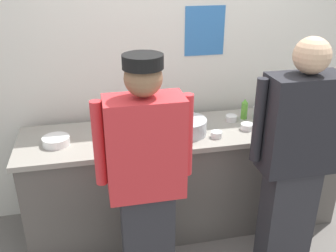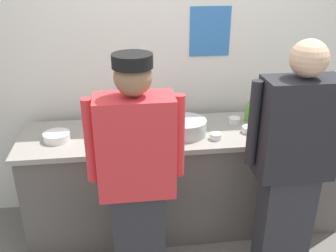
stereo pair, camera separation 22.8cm
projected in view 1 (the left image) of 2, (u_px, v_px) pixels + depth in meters
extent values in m
plane|color=slate|center=(195.00, 248.00, 3.04)|extent=(9.00, 9.00, 0.00)
cube|color=silver|center=(173.00, 46.00, 3.15)|extent=(4.05, 0.10, 2.92)
cube|color=#3370B7|center=(205.00, 31.00, 3.10)|extent=(0.34, 0.01, 0.40)
cube|color=#56514C|center=(185.00, 180.00, 3.17)|extent=(2.53, 0.60, 0.85)
cube|color=gray|center=(186.00, 132.00, 2.99)|extent=(2.58, 0.66, 0.04)
cube|color=#2D2D33|center=(148.00, 242.00, 2.53)|extent=(0.33, 0.20, 0.80)
cube|color=red|center=(145.00, 147.00, 2.23)|extent=(0.47, 0.24, 0.63)
cylinder|color=red|center=(99.00, 144.00, 2.20)|extent=(0.07, 0.07, 0.54)
cylinder|color=red|center=(187.00, 136.00, 2.31)|extent=(0.07, 0.07, 0.54)
sphere|color=#8C6647|center=(143.00, 78.00, 2.06)|extent=(0.22, 0.22, 0.22)
cylinder|color=black|center=(143.00, 61.00, 2.02)|extent=(0.23, 0.23, 0.08)
cube|color=#2D2D33|center=(286.00, 218.00, 2.73)|extent=(0.35, 0.20, 0.83)
cube|color=#232328|center=(301.00, 124.00, 2.42)|extent=(0.49, 0.24, 0.66)
cylinder|color=#232328|center=(259.00, 121.00, 2.39)|extent=(0.07, 0.07, 0.56)
sphere|color=tan|center=(312.00, 55.00, 2.23)|extent=(0.23, 0.23, 0.23)
cylinder|color=white|center=(57.00, 144.00, 2.75)|extent=(0.20, 0.20, 0.01)
cylinder|color=white|center=(56.00, 142.00, 2.74)|extent=(0.20, 0.20, 0.01)
cylinder|color=white|center=(56.00, 141.00, 2.74)|extent=(0.20, 0.20, 0.01)
cylinder|color=white|center=(56.00, 139.00, 2.73)|extent=(0.20, 0.20, 0.01)
cylinder|color=white|center=(56.00, 138.00, 2.73)|extent=(0.20, 0.20, 0.01)
cylinder|color=white|center=(275.00, 124.00, 3.06)|extent=(0.22, 0.22, 0.01)
cylinder|color=white|center=(275.00, 123.00, 3.06)|extent=(0.22, 0.22, 0.01)
cylinder|color=white|center=(275.00, 122.00, 3.05)|extent=(0.22, 0.22, 0.01)
cylinder|color=white|center=(276.00, 120.00, 3.05)|extent=(0.22, 0.22, 0.01)
cylinder|color=white|center=(276.00, 119.00, 3.04)|extent=(0.22, 0.22, 0.01)
cylinder|color=#B7BABF|center=(186.00, 127.00, 2.90)|extent=(0.31, 0.31, 0.12)
cube|color=#B7BABF|center=(134.00, 132.00, 2.92)|extent=(0.47, 0.39, 0.02)
cylinder|color=#56A333|center=(244.00, 111.00, 3.16)|extent=(0.05, 0.05, 0.14)
cone|color=#56A333|center=(245.00, 101.00, 3.12)|extent=(0.05, 0.05, 0.04)
cylinder|color=white|center=(216.00, 135.00, 2.85)|extent=(0.09, 0.09, 0.05)
cylinder|color=red|center=(217.00, 132.00, 2.84)|extent=(0.07, 0.07, 0.01)
cylinder|color=white|center=(231.00, 118.00, 3.13)|extent=(0.09, 0.09, 0.05)
cylinder|color=orange|center=(231.00, 116.00, 3.13)|extent=(0.08, 0.08, 0.01)
cylinder|color=white|center=(247.00, 127.00, 2.98)|extent=(0.10, 0.10, 0.05)
cylinder|color=#5B932D|center=(247.00, 125.00, 2.97)|extent=(0.08, 0.08, 0.01)
cylinder|color=white|center=(258.00, 113.00, 3.18)|extent=(0.09, 0.09, 0.10)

